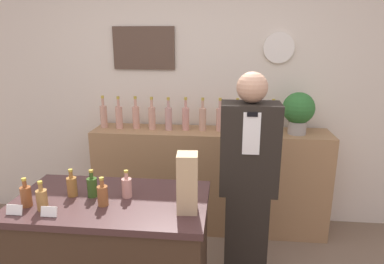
# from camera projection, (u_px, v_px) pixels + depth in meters

# --- Properties ---
(back_wall) EXTENTS (5.20, 0.09, 2.70)m
(back_wall) POSITION_uv_depth(u_px,v_px,m) (194.00, 89.00, 3.37)
(back_wall) COLOR beige
(back_wall) RESTS_ON ground_plane
(back_shelf) EXTENTS (2.22, 0.40, 1.00)m
(back_shelf) POSITION_uv_depth(u_px,v_px,m) (210.00, 180.00, 3.33)
(back_shelf) COLOR #9E754C
(back_shelf) RESTS_ON ground_plane
(shopkeeper) EXTENTS (0.41, 0.26, 1.62)m
(shopkeeper) POSITION_uv_depth(u_px,v_px,m) (248.00, 184.00, 2.49)
(shopkeeper) COLOR black
(shopkeeper) RESTS_ON ground_plane
(potted_plant) EXTENTS (0.28, 0.28, 0.38)m
(potted_plant) POSITION_uv_depth(u_px,v_px,m) (298.00, 110.00, 3.04)
(potted_plant) COLOR #9E998E
(potted_plant) RESTS_ON back_shelf
(paper_bag) EXTENTS (0.12, 0.13, 0.33)m
(paper_bag) POSITION_uv_depth(u_px,v_px,m) (187.00, 183.00, 1.86)
(paper_bag) COLOR tan
(paper_bag) RESTS_ON display_counter
(price_card_left) EXTENTS (0.09, 0.02, 0.06)m
(price_card_left) POSITION_uv_depth(u_px,v_px,m) (14.00, 210.00, 1.85)
(price_card_left) COLOR white
(price_card_left) RESTS_ON display_counter
(price_card_right) EXTENTS (0.09, 0.02, 0.06)m
(price_card_right) POSITION_uv_depth(u_px,v_px,m) (49.00, 212.00, 1.83)
(price_card_right) COLOR white
(price_card_right) RESTS_ON display_counter
(counter_bottle_0) EXTENTS (0.06, 0.06, 0.17)m
(counter_bottle_0) POSITION_uv_depth(u_px,v_px,m) (26.00, 196.00, 1.94)
(counter_bottle_0) COLOR brown
(counter_bottle_0) RESTS_ON display_counter
(counter_bottle_1) EXTENTS (0.06, 0.06, 0.17)m
(counter_bottle_1) POSITION_uv_depth(u_px,v_px,m) (42.00, 199.00, 1.90)
(counter_bottle_1) COLOR #9F723B
(counter_bottle_1) RESTS_ON display_counter
(counter_bottle_2) EXTENTS (0.06, 0.06, 0.17)m
(counter_bottle_2) POSITION_uv_depth(u_px,v_px,m) (72.00, 186.00, 2.07)
(counter_bottle_2) COLOR olive
(counter_bottle_2) RESTS_ON display_counter
(counter_bottle_3) EXTENTS (0.06, 0.06, 0.17)m
(counter_bottle_3) POSITION_uv_depth(u_px,v_px,m) (92.00, 187.00, 2.06)
(counter_bottle_3) COLOR #30521D
(counter_bottle_3) RESTS_ON display_counter
(counter_bottle_4) EXTENTS (0.06, 0.06, 0.17)m
(counter_bottle_4) POSITION_uv_depth(u_px,v_px,m) (103.00, 195.00, 1.95)
(counter_bottle_4) COLOR brown
(counter_bottle_4) RESTS_ON display_counter
(counter_bottle_5) EXTENTS (0.06, 0.06, 0.17)m
(counter_bottle_5) POSITION_uv_depth(u_px,v_px,m) (127.00, 187.00, 2.05)
(counter_bottle_5) COLOR tan
(counter_bottle_5) RESTS_ON display_counter
(shelf_bottle_0) EXTENTS (0.07, 0.07, 0.31)m
(shelf_bottle_0) POSITION_uv_depth(u_px,v_px,m) (104.00, 116.00, 3.29)
(shelf_bottle_0) COLOR tan
(shelf_bottle_0) RESTS_ON back_shelf
(shelf_bottle_1) EXTENTS (0.07, 0.07, 0.31)m
(shelf_bottle_1) POSITION_uv_depth(u_px,v_px,m) (119.00, 117.00, 3.25)
(shelf_bottle_1) COLOR tan
(shelf_bottle_1) RESTS_ON back_shelf
(shelf_bottle_2) EXTENTS (0.07, 0.07, 0.31)m
(shelf_bottle_2) POSITION_uv_depth(u_px,v_px,m) (136.00, 117.00, 3.25)
(shelf_bottle_2) COLOR tan
(shelf_bottle_2) RESTS_ON back_shelf
(shelf_bottle_3) EXTENTS (0.07, 0.07, 0.31)m
(shelf_bottle_3) POSITION_uv_depth(u_px,v_px,m) (152.00, 117.00, 3.22)
(shelf_bottle_3) COLOR tan
(shelf_bottle_3) RESTS_ON back_shelf
(shelf_bottle_4) EXTENTS (0.07, 0.07, 0.31)m
(shelf_bottle_4) POSITION_uv_depth(u_px,v_px,m) (169.00, 118.00, 3.20)
(shelf_bottle_4) COLOR tan
(shelf_bottle_4) RESTS_ON back_shelf
(shelf_bottle_5) EXTENTS (0.07, 0.07, 0.31)m
(shelf_bottle_5) POSITION_uv_depth(u_px,v_px,m) (186.00, 118.00, 3.20)
(shelf_bottle_5) COLOR tan
(shelf_bottle_5) RESTS_ON back_shelf
(shelf_bottle_6) EXTENTS (0.07, 0.07, 0.31)m
(shelf_bottle_6) POSITION_uv_depth(u_px,v_px,m) (203.00, 118.00, 3.18)
(shelf_bottle_6) COLOR tan
(shelf_bottle_6) RESTS_ON back_shelf
(shelf_bottle_7) EXTENTS (0.07, 0.07, 0.31)m
(shelf_bottle_7) POSITION_uv_depth(u_px,v_px,m) (220.00, 119.00, 3.17)
(shelf_bottle_7) COLOR tan
(shelf_bottle_7) RESTS_ON back_shelf
(shelf_bottle_8) EXTENTS (0.07, 0.07, 0.31)m
(shelf_bottle_8) POSITION_uv_depth(u_px,v_px,m) (237.00, 119.00, 3.15)
(shelf_bottle_8) COLOR tan
(shelf_bottle_8) RESTS_ON back_shelf
(shelf_bottle_9) EXTENTS (0.07, 0.07, 0.31)m
(shelf_bottle_9) POSITION_uv_depth(u_px,v_px,m) (255.00, 120.00, 3.13)
(shelf_bottle_9) COLOR tan
(shelf_bottle_9) RESTS_ON back_shelf
(shelf_bottle_10) EXTENTS (0.07, 0.07, 0.31)m
(shelf_bottle_10) POSITION_uv_depth(u_px,v_px,m) (272.00, 120.00, 3.11)
(shelf_bottle_10) COLOR tan
(shelf_bottle_10) RESTS_ON back_shelf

